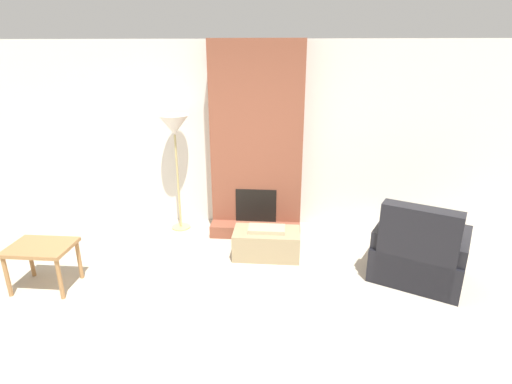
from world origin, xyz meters
name	(u,v)px	position (x,y,z in m)	size (l,w,h in m)	color
ground_plane	(233,353)	(0.00, 0.00, 0.00)	(24.00, 24.00, 0.00)	#B2A893
wall_back	(258,137)	(0.00, 2.83, 1.30)	(8.40, 0.06, 2.60)	silver
fireplace	(257,144)	(0.00, 2.60, 1.24)	(1.24, 0.63, 2.60)	brown
ottoman	(266,243)	(0.19, 1.75, 0.18)	(0.82, 0.44, 0.39)	#998460
armchair	(418,256)	(1.91, 1.35, 0.29)	(1.21, 1.16, 0.95)	black
side_table	(41,252)	(-2.17, 0.85, 0.43)	(0.66, 0.48, 0.50)	#9E7042
floor_lamp_left	(174,130)	(-1.11, 2.49, 1.45)	(0.40, 0.40, 1.64)	tan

